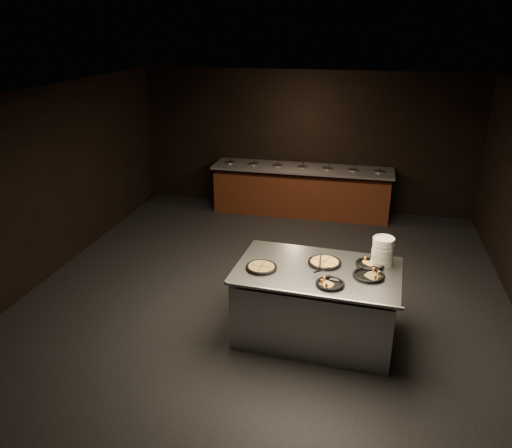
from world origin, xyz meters
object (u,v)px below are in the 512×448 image
Objects in this scene: pan_cheese_whole at (325,262)px; serving_counter at (316,304)px; pan_veggie_whole at (261,267)px; plate_stack at (383,251)px.

serving_counter is at bearing -111.74° from pan_cheese_whole.
plate_stack is at bearing 17.62° from pan_veggie_whole.
pan_veggie_whole is at bearing -165.07° from serving_counter.
pan_cheese_whole reaches higher than serving_counter.
pan_veggie_whole is 0.81m from pan_cheese_whole.
plate_stack is 0.84× the size of pan_cheese_whole.
plate_stack is 0.91× the size of pan_veggie_whole.
serving_counter is 5.85× the size of plate_stack.
pan_cheese_whole is (-0.70, -0.15, -0.16)m from plate_stack.
serving_counter is 4.91× the size of pan_cheese_whole.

